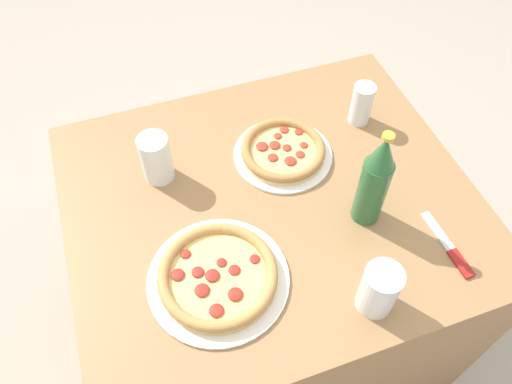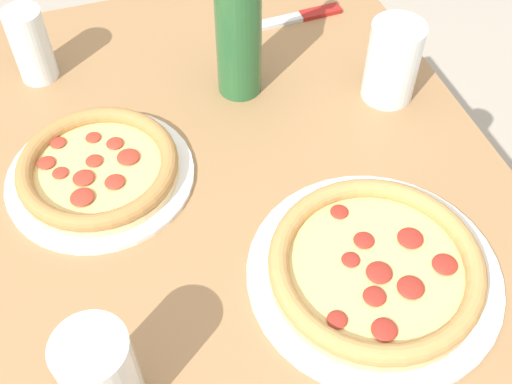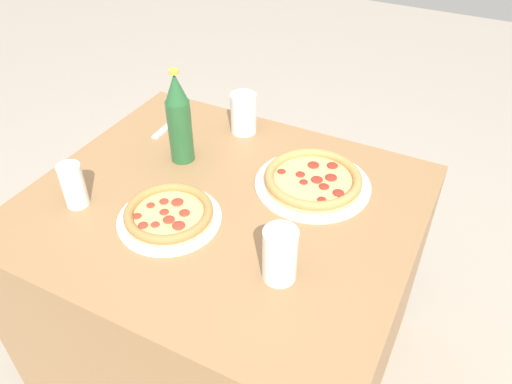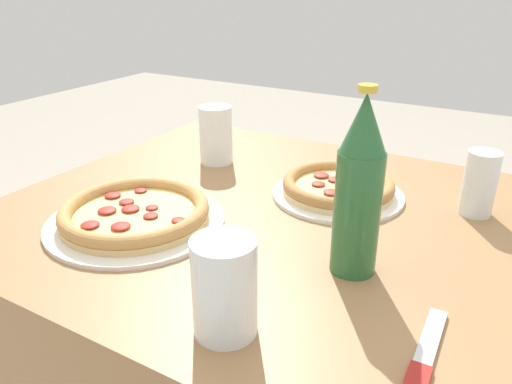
# 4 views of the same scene
# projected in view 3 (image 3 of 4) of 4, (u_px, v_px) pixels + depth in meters

# --- Properties ---
(ground_plane) EXTENTS (8.00, 8.00, 0.00)m
(ground_plane) POSITION_uv_depth(u_px,v_px,m) (230.00, 355.00, 1.78)
(ground_plane) COLOR #A89E8E
(table) EXTENTS (1.02, 0.88, 0.72)m
(table) POSITION_uv_depth(u_px,v_px,m) (226.00, 289.00, 1.56)
(table) COLOR #997047
(table) RESTS_ON ground_plane
(pizza_pepperoni) EXTENTS (0.32, 0.32, 0.04)m
(pizza_pepperoni) POSITION_uv_depth(u_px,v_px,m) (313.00, 180.00, 1.37)
(pizza_pepperoni) COLOR silver
(pizza_pepperoni) RESTS_ON table
(pizza_margherita) EXTENTS (0.27, 0.27, 0.04)m
(pizza_margherita) POSITION_uv_depth(u_px,v_px,m) (169.00, 215.00, 1.26)
(pizza_margherita) COLOR white
(pizza_margherita) RESTS_ON table
(glass_red_wine) EXTENTS (0.08, 0.08, 0.14)m
(glass_red_wine) POSITION_uv_depth(u_px,v_px,m) (280.00, 257.00, 1.09)
(glass_red_wine) COLOR white
(glass_red_wine) RESTS_ON table
(glass_lemonade) EXTENTS (0.08, 0.08, 0.13)m
(glass_lemonade) POSITION_uv_depth(u_px,v_px,m) (243.00, 115.00, 1.57)
(glass_lemonade) COLOR white
(glass_lemonade) RESTS_ON table
(glass_mango_juice) EXTENTS (0.06, 0.06, 0.12)m
(glass_mango_juice) POSITION_uv_depth(u_px,v_px,m) (74.00, 187.00, 1.29)
(glass_mango_juice) COLOR white
(glass_mango_juice) RESTS_ON table
(beer_bottle) EXTENTS (0.07, 0.07, 0.28)m
(beer_bottle) POSITION_uv_depth(u_px,v_px,m) (179.00, 119.00, 1.40)
(beer_bottle) COLOR #286033
(beer_bottle) RESTS_ON table
(knife) EXTENTS (0.03, 0.19, 0.01)m
(knife) POSITION_uv_depth(u_px,v_px,m) (172.00, 123.00, 1.64)
(knife) COLOR maroon
(knife) RESTS_ON table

